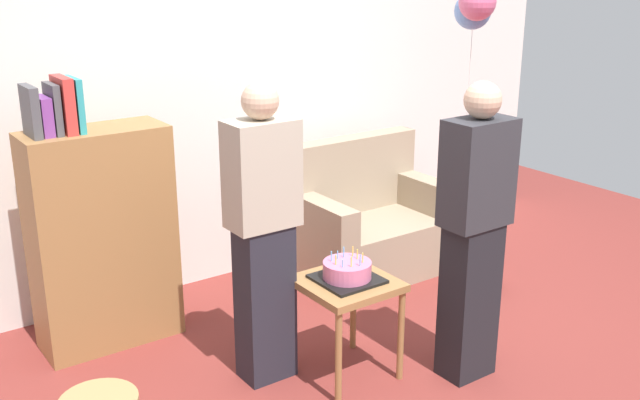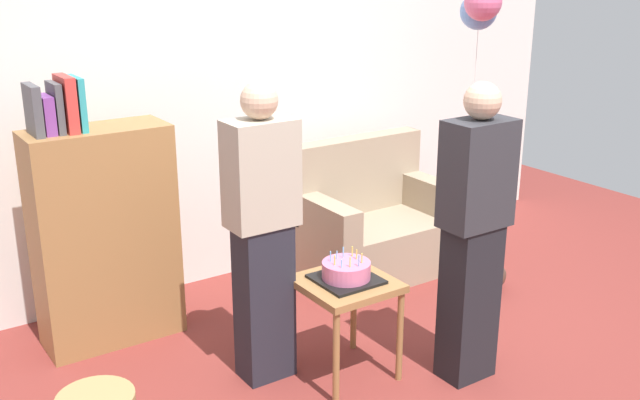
{
  "view_description": "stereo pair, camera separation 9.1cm",
  "coord_description": "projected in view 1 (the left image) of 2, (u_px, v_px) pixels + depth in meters",
  "views": [
    {
      "loc": [
        -2.42,
        -2.5,
        2.22
      ],
      "look_at": [
        -0.19,
        0.65,
        0.95
      ],
      "focal_mm": 41.96,
      "sensor_mm": 36.0,
      "label": 1
    },
    {
      "loc": [
        -2.35,
        -2.55,
        2.22
      ],
      "look_at": [
        -0.19,
        0.65,
        0.95
      ],
      "focal_mm": 41.96,
      "sensor_mm": 36.0,
      "label": 2
    }
  ],
  "objects": [
    {
      "name": "person_holding_cake",
      "position": [
        474.0,
        233.0,
        3.91
      ],
      "size": [
        0.36,
        0.22,
        1.63
      ],
      "rotation": [
        0.0,
        0.0,
        2.76
      ],
      "color": "black",
      "rests_on": "ground_plane"
    },
    {
      "name": "birthday_cake",
      "position": [
        347.0,
        272.0,
        3.97
      ],
      "size": [
        0.32,
        0.32,
        0.17
      ],
      "color": "black",
      "rests_on": "side_table"
    },
    {
      "name": "handbag",
      "position": [
        486.0,
        277.0,
        5.17
      ],
      "size": [
        0.28,
        0.14,
        0.2
      ],
      "primitive_type": "ellipsoid",
      "color": "#473328",
      "rests_on": "ground_plane"
    },
    {
      "name": "wall_back",
      "position": [
        225.0,
        88.0,
        5.13
      ],
      "size": [
        6.0,
        0.1,
        2.7
      ],
      "primitive_type": "cube",
      "color": "silver",
      "rests_on": "ground_plane"
    },
    {
      "name": "balloon_bunch",
      "position": [
        475.0,
        7.0,
        5.18
      ],
      "size": [
        0.35,
        0.39,
        2.04
      ],
      "color": "silver",
      "rests_on": "ground_plane"
    },
    {
      "name": "ground_plane",
      "position": [
        420.0,
        395.0,
        3.96
      ],
      "size": [
        8.0,
        8.0,
        0.0
      ],
      "primitive_type": "plane",
      "color": "maroon"
    },
    {
      "name": "bookshelf",
      "position": [
        101.0,
        234.0,
        4.33
      ],
      "size": [
        0.8,
        0.36,
        1.6
      ],
      "color": "olive",
      "rests_on": "ground_plane"
    },
    {
      "name": "side_table",
      "position": [
        347.0,
        295.0,
        4.01
      ],
      "size": [
        0.48,
        0.48,
        0.57
      ],
      "color": "olive",
      "rests_on": "ground_plane"
    },
    {
      "name": "couch",
      "position": [
        368.0,
        226.0,
        5.45
      ],
      "size": [
        1.1,
        0.7,
        0.96
      ],
      "color": "gray",
      "rests_on": "ground_plane"
    },
    {
      "name": "person_blowing_candles",
      "position": [
        263.0,
        234.0,
        3.89
      ],
      "size": [
        0.36,
        0.22,
        1.63
      ],
      "rotation": [
        0.0,
        0.0,
        -0.27
      ],
      "color": "#23232D",
      "rests_on": "ground_plane"
    }
  ]
}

